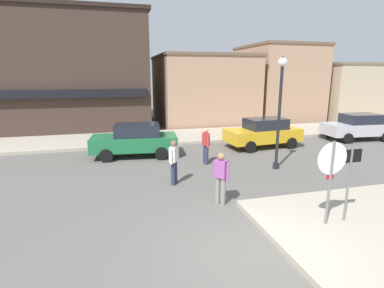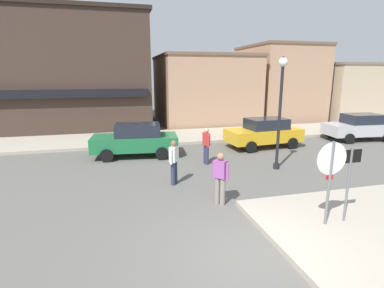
% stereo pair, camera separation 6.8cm
% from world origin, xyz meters
% --- Properties ---
extents(ground_plane, '(160.00, 160.00, 0.00)m').
position_xyz_m(ground_plane, '(0.00, 0.00, 0.00)').
color(ground_plane, '#5B5954').
extents(kerb_far, '(80.00, 4.00, 0.15)m').
position_xyz_m(kerb_far, '(0.00, 12.63, 0.07)').
color(kerb_far, '#A89E8C').
rests_on(kerb_far, ground).
extents(stop_sign, '(0.82, 0.07, 2.30)m').
position_xyz_m(stop_sign, '(2.30, 0.62, 1.52)').
color(stop_sign, slate).
rests_on(stop_sign, ground).
extents(one_way_sign, '(0.60, 0.06, 2.10)m').
position_xyz_m(one_way_sign, '(2.88, 0.65, 1.33)').
color(one_way_sign, slate).
rests_on(one_way_sign, ground).
extents(lamp_post, '(0.36, 0.36, 4.54)m').
position_xyz_m(lamp_post, '(3.68, 5.44, 2.96)').
color(lamp_post, black).
rests_on(lamp_post, ground).
extents(parked_car_nearest, '(4.15, 2.18, 1.56)m').
position_xyz_m(parked_car_nearest, '(-1.84, 8.92, 0.81)').
color(parked_car_nearest, '#1E6B3D').
rests_on(parked_car_nearest, ground).
extents(parked_car_second, '(4.14, 2.15, 1.56)m').
position_xyz_m(parked_car_second, '(4.98, 9.05, 0.81)').
color(parked_car_second, gold).
rests_on(parked_car_second, ground).
extents(parked_car_third, '(4.12, 2.12, 1.56)m').
position_xyz_m(parked_car_third, '(11.37, 9.29, 0.81)').
color(parked_car_third, '#B7B7BC').
rests_on(parked_car_third, ground).
extents(pedestrian_crossing_near, '(0.26, 0.56, 1.61)m').
position_xyz_m(pedestrian_crossing_near, '(1.04, 6.83, 0.87)').
color(pedestrian_crossing_near, '#2D334C').
rests_on(pedestrian_crossing_near, ground).
extents(pedestrian_crossing_far, '(0.43, 0.47, 1.61)m').
position_xyz_m(pedestrian_crossing_far, '(0.22, 2.72, 0.87)').
color(pedestrian_crossing_far, gray).
rests_on(pedestrian_crossing_far, ground).
extents(pedestrian_kerb_side, '(0.39, 0.50, 1.61)m').
position_xyz_m(pedestrian_kerb_side, '(-0.80, 4.73, 0.87)').
color(pedestrian_kerb_side, '#2D334C').
rests_on(pedestrian_kerb_side, ground).
extents(building_corner_shop, '(11.19, 9.12, 8.01)m').
position_xyz_m(building_corner_shop, '(-5.75, 18.94, 4.01)').
color(building_corner_shop, '#3D2D26').
rests_on(building_corner_shop, ground).
extents(building_storefront_left_near, '(7.30, 7.96, 5.32)m').
position_xyz_m(building_storefront_left_near, '(4.41, 18.77, 2.67)').
color(building_storefront_left_near, tan).
rests_on(building_storefront_left_near, ground).
extents(building_storefront_left_mid, '(5.66, 6.94, 6.25)m').
position_xyz_m(building_storefront_left_mid, '(11.24, 18.71, 3.13)').
color(building_storefront_left_mid, tan).
rests_on(building_storefront_left_mid, ground).
extents(building_storefront_right_near, '(8.84, 6.32, 4.80)m').
position_xyz_m(building_storefront_right_near, '(19.08, 18.13, 2.40)').
color(building_storefront_right_near, tan).
rests_on(building_storefront_right_near, ground).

